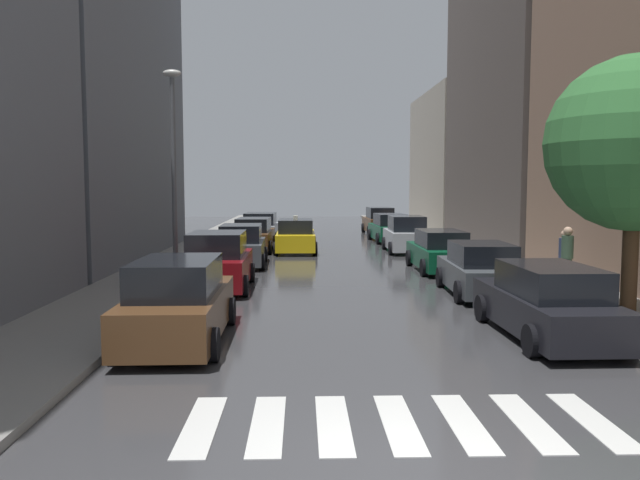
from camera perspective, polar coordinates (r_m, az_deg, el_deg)
ground_plane at (r=30.88m, az=0.77°, el=-1.12°), size 28.00×72.00×0.04m
sidewalk_left at (r=31.27m, az=-11.22°, el=-0.97°), size 3.00×72.00×0.15m
sidewalk_right at (r=31.82m, az=12.55°, el=-0.89°), size 3.00×72.00×0.15m
crosswalk_stripes at (r=8.98m, az=7.21°, el=-16.25°), size 5.85×2.20×0.01m
building_left_mid at (r=30.15m, az=-21.32°, el=16.73°), size 6.00×15.97×19.15m
building_right_mid at (r=36.51m, az=19.05°, el=18.06°), size 6.00×14.05×23.38m
building_right_far at (r=48.83m, az=13.02°, el=7.02°), size 6.00×12.97×10.24m
parked_car_left_nearest at (r=13.33m, az=-12.81°, el=-5.67°), size 2.05×4.73×1.76m
parked_car_left_second at (r=19.89m, az=-9.31°, el=-2.06°), size 2.12×4.37×1.82m
parked_car_left_third at (r=25.55m, az=-7.18°, el=-0.61°), size 2.06×4.26×1.70m
parked_car_left_fourth at (r=31.54m, az=-6.06°, el=0.43°), size 2.10×4.82×1.66m
parked_car_left_fifth at (r=36.74m, az=-5.44°, el=1.10°), size 2.27×4.71×1.69m
parked_car_right_nearest at (r=14.25m, az=20.01°, el=-5.46°), size 2.03×4.80×1.59m
parked_car_right_second at (r=19.19m, az=14.42°, el=-2.71°), size 2.14×4.34×1.58m
parked_car_right_third at (r=24.33m, az=10.89°, el=-1.05°), size 2.00×4.61×1.57m
parked_car_right_fourth at (r=30.86m, az=7.87°, el=0.42°), size 2.06×4.09×1.80m
parked_car_right_fifth at (r=36.51m, az=6.38°, el=1.04°), size 2.20×4.63×1.65m
parked_car_right_sixth at (r=42.52m, az=5.44°, el=1.68°), size 2.11×4.56×1.81m
taxi_midroad at (r=30.74m, az=-2.24°, el=0.32°), size 2.07×4.63×1.81m
pedestrian_foreground at (r=20.95m, az=21.44°, el=-1.38°), size 0.36×0.36×1.74m
pedestrian_by_kerb at (r=20.63m, az=21.66°, el=-1.28°), size 0.36×0.36×1.86m
street_tree_right at (r=16.10m, az=26.83°, el=7.81°), size 4.03×4.03×6.08m
lamp_post_left at (r=21.32m, az=-13.23°, el=7.19°), size 0.60×0.28×6.90m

